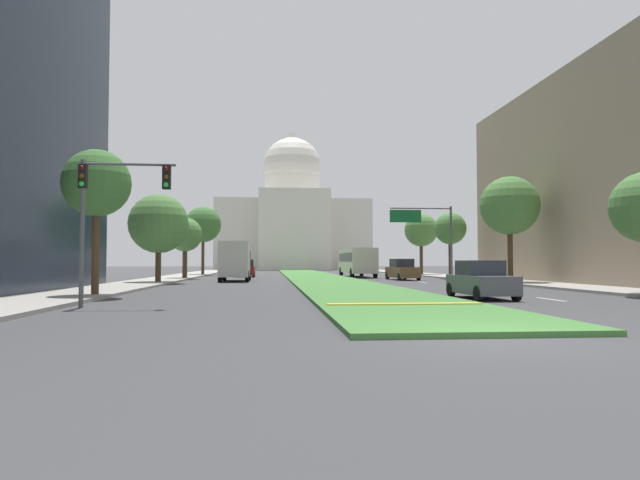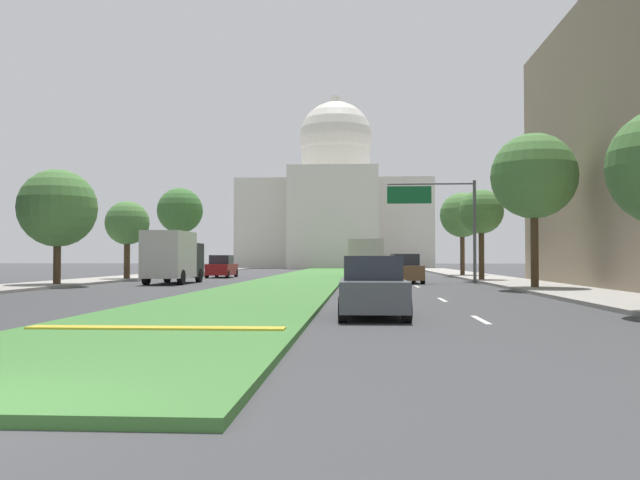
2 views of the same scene
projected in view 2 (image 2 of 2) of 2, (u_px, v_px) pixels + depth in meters
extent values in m
plane|color=#3D3D3F|center=(313.00, 276.00, 58.23)|extent=(260.00, 260.00, 0.00)
cube|color=#427A38|center=(308.00, 277.00, 53.05)|extent=(5.96, 93.63, 0.14)
cube|color=gold|center=(156.00, 328.00, 13.88)|extent=(5.36, 0.50, 0.04)
cube|color=silver|center=(481.00, 320.00, 17.41)|extent=(0.16, 2.40, 0.01)
cube|color=silver|center=(442.00, 300.00, 25.71)|extent=(0.16, 2.40, 0.01)
cube|color=silver|center=(417.00, 287.00, 37.44)|extent=(0.16, 2.40, 0.01)
cube|color=silver|center=(410.00, 283.00, 42.79)|extent=(0.16, 2.40, 0.01)
cube|color=silver|center=(398.00, 277.00, 56.47)|extent=(0.16, 2.40, 0.01)
cube|color=silver|center=(392.00, 274.00, 68.12)|extent=(0.16, 2.40, 0.01)
cube|color=silver|center=(390.00, 273.00, 72.44)|extent=(0.16, 2.40, 0.01)
cube|color=#9E9991|center=(115.00, 279.00, 48.71)|extent=(4.00, 93.63, 0.15)
cube|color=#9E9991|center=(497.00, 280.00, 47.01)|extent=(4.00, 93.63, 0.15)
cube|color=silver|center=(336.00, 226.00, 110.31)|extent=(30.27, 19.03, 13.77)
cube|color=silver|center=(333.00, 217.00, 98.84)|extent=(13.32, 4.00, 15.14)
cylinder|color=silver|center=(336.00, 167.00, 110.57)|extent=(11.13, 11.13, 5.49)
sphere|color=silver|center=(336.00, 138.00, 110.69)|extent=(11.94, 11.94, 11.94)
cylinder|color=silver|center=(336.00, 106.00, 110.83)|extent=(1.80, 1.80, 3.00)
cylinder|color=#515456|center=(475.00, 232.00, 42.38)|extent=(0.20, 0.20, 6.50)
cylinder|color=#515456|center=(431.00, 184.00, 42.63)|extent=(5.47, 0.12, 0.12)
cube|color=#146033|center=(409.00, 195.00, 42.65)|extent=(2.80, 0.08, 1.10)
cylinder|color=#4C3823|center=(57.00, 258.00, 37.42)|extent=(0.41, 0.41, 3.19)
sphere|color=#4C7F3D|center=(58.00, 208.00, 37.49)|extent=(4.34, 4.34, 4.34)
cylinder|color=#4C3823|center=(535.00, 245.00, 33.47)|extent=(0.38, 0.38, 4.52)
sphere|color=#4C7F3D|center=(534.00, 176.00, 33.56)|extent=(4.27, 4.27, 4.27)
cylinder|color=#4C3823|center=(127.00, 258.00, 47.30)|extent=(0.43, 0.43, 3.22)
sphere|color=#4C7F3D|center=(127.00, 223.00, 47.37)|extent=(3.08, 3.08, 3.08)
cylinder|color=#4C3823|center=(481.00, 253.00, 45.36)|extent=(0.38, 0.38, 3.91)
sphere|color=#4C7F3D|center=(481.00, 212.00, 45.43)|extent=(3.00, 3.00, 3.00)
cylinder|color=#4C3823|center=(180.00, 249.00, 61.02)|extent=(0.35, 0.35, 4.77)
sphere|color=#3D7033|center=(180.00, 211.00, 61.11)|extent=(4.13, 4.13, 4.13)
cylinder|color=#4C3823|center=(462.00, 252.00, 57.25)|extent=(0.39, 0.39, 4.22)
sphere|color=#4C7F3D|center=(462.00, 215.00, 57.33)|extent=(3.82, 3.82, 3.82)
cube|color=#4C5156|center=(373.00, 294.00, 18.27)|extent=(1.81, 4.21, 0.79)
cube|color=#282D38|center=(372.00, 268.00, 18.45)|extent=(1.57, 2.03, 0.65)
cylinder|color=black|center=(407.00, 310.00, 16.58)|extent=(0.23, 0.64, 0.64)
cylinder|color=black|center=(343.00, 310.00, 16.66)|extent=(0.23, 0.64, 0.64)
cylinder|color=black|center=(398.00, 301.00, 19.86)|extent=(0.23, 0.64, 0.64)
cylinder|color=black|center=(344.00, 301.00, 19.93)|extent=(0.23, 0.64, 0.64)
cube|color=brown|center=(405.00, 273.00, 42.70)|extent=(2.12, 4.78, 0.90)
cube|color=#282D38|center=(405.00, 260.00, 42.91)|extent=(1.74, 2.34, 0.73)
cylinder|color=black|center=(423.00, 279.00, 40.82)|extent=(0.26, 0.65, 0.64)
cylinder|color=black|center=(396.00, 279.00, 40.81)|extent=(0.26, 0.65, 0.64)
cylinder|color=black|center=(414.00, 277.00, 44.58)|extent=(0.26, 0.65, 0.64)
cylinder|color=black|center=(389.00, 277.00, 44.57)|extent=(0.26, 0.65, 0.64)
cube|color=maroon|center=(222.00, 269.00, 54.43)|extent=(1.83, 4.66, 0.88)
cube|color=#282D38|center=(222.00, 260.00, 54.26)|extent=(1.60, 2.24, 0.72)
cylinder|color=black|center=(217.00, 273.00, 56.34)|extent=(0.22, 0.64, 0.64)
cylinder|color=black|center=(236.00, 273.00, 56.25)|extent=(0.22, 0.64, 0.64)
cylinder|color=black|center=(207.00, 274.00, 52.59)|extent=(0.22, 0.64, 0.64)
cylinder|color=black|center=(227.00, 274.00, 52.50)|extent=(0.22, 0.64, 0.64)
cube|color=black|center=(183.00, 260.00, 43.90)|extent=(2.30, 2.00, 2.20)
cube|color=beige|center=(169.00, 255.00, 40.72)|extent=(2.30, 4.40, 2.80)
cylinder|color=black|center=(167.00, 275.00, 43.94)|extent=(0.30, 0.90, 0.90)
cylinder|color=black|center=(199.00, 275.00, 43.81)|extent=(0.30, 0.90, 0.90)
cylinder|color=black|center=(146.00, 277.00, 39.65)|extent=(0.30, 0.90, 0.90)
cylinder|color=black|center=(181.00, 277.00, 39.52)|extent=(0.30, 0.90, 0.90)
cube|color=beige|center=(366.00, 257.00, 52.95)|extent=(2.50, 11.00, 2.50)
cube|color=#232833|center=(366.00, 252.00, 52.96)|extent=(2.52, 10.12, 0.90)
cylinder|color=black|center=(382.00, 273.00, 48.56)|extent=(0.32, 1.00, 1.00)
cylinder|color=black|center=(350.00, 273.00, 48.70)|extent=(0.32, 1.00, 1.00)
cylinder|color=black|center=(379.00, 271.00, 56.74)|extent=(0.32, 1.00, 1.00)
cylinder|color=black|center=(352.00, 271.00, 56.88)|extent=(0.32, 1.00, 1.00)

